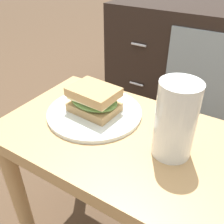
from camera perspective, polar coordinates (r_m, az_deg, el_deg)
side_table at (r=0.66m, az=1.03°, el=-10.53°), size 0.56×0.36×0.46m
tv_cabinet at (r=1.49m, az=19.14°, el=10.47°), size 0.96×0.46×0.58m
plate at (r=0.66m, az=-3.92°, el=-0.03°), size 0.24×0.24×0.01m
sandwich_front at (r=0.64m, az=-4.05°, el=2.78°), size 0.13×0.10×0.07m
beer_glass at (r=0.51m, az=13.97°, el=-2.14°), size 0.08×0.08×0.16m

